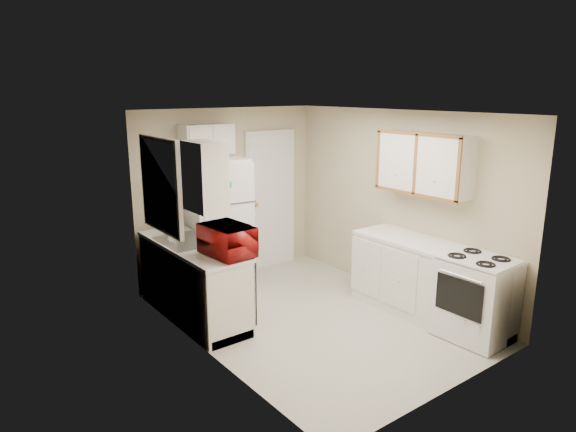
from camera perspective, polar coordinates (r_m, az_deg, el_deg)
floor at (r=6.23m, az=2.83°, el=-11.22°), size 3.80×3.80×0.00m
ceiling at (r=5.65m, az=3.13°, el=11.41°), size 3.80×3.80×0.00m
wall_left at (r=5.07m, az=-9.26°, el=-2.84°), size 3.80×3.80×0.00m
wall_right at (r=6.79m, az=12.06°, el=1.32°), size 3.80×3.80×0.00m
wall_back at (r=7.34m, az=-6.62°, el=2.48°), size 2.80×2.80×0.00m
wall_front at (r=4.60m, az=18.44°, el=-5.14°), size 2.80×2.80×0.00m
left_counter at (r=6.20m, az=-10.48°, el=-7.07°), size 0.60×1.80×0.90m
dishwasher at (r=5.82m, az=-5.22°, el=-7.86°), size 0.03×0.58×0.72m
sink at (r=6.19m, az=-11.27°, el=-3.11°), size 0.54×0.74×0.16m
microwave at (r=5.55m, az=-6.71°, el=-2.87°), size 0.62×0.38×0.40m
soap_bottle at (r=6.41m, az=-12.97°, el=-1.31°), size 0.12×0.12×0.20m
window_blinds at (r=5.92m, az=-13.87°, el=3.34°), size 0.10×0.98×1.08m
upper_cabinet_left at (r=5.19m, az=-9.20°, el=4.37°), size 0.30×0.45×0.70m
refrigerator at (r=6.92m, az=-7.94°, el=-0.89°), size 0.81×0.80×1.78m
cabinet_over_fridge at (r=6.90m, az=-9.05°, el=8.39°), size 0.70×0.30×0.40m
interior_door at (r=7.72m, az=-1.95°, el=1.76°), size 0.86×0.06×2.08m
right_counter at (r=6.29m, az=15.43°, el=-7.02°), size 0.60×2.00×0.90m
stove at (r=5.94m, az=20.05°, el=-8.69°), size 0.62×0.75×0.89m
upper_cabinet_right at (r=6.26m, az=14.89°, el=5.69°), size 0.30×1.20×0.70m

